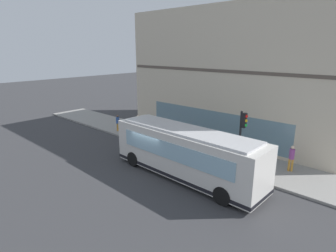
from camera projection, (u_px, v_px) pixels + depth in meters
name	position (u px, v px, depth m)	size (l,w,h in m)	color
ground	(156.00, 168.00, 18.29)	(120.00, 120.00, 0.00)	#38383A
sidewalk_curb	(197.00, 149.00, 21.57)	(4.07, 40.00, 0.15)	gray
building_corner	(244.00, 74.00, 25.09)	(9.97, 18.47, 10.94)	beige
city_bus_nearside	(186.00, 153.00, 16.66)	(2.77, 10.09, 3.07)	silver
traffic_light_near_corner	(242.00, 130.00, 16.95)	(0.32, 0.49, 3.85)	black
fire_hydrant	(171.00, 143.00, 21.54)	(0.35, 0.35, 0.74)	yellow
pedestrian_near_hydrant	(214.00, 144.00, 19.84)	(0.32, 0.32, 1.59)	#99994C
pedestrian_walking_along_curb	(118.00, 122.00, 25.84)	(0.32, 0.32, 1.55)	gold
pedestrian_by_light_pole	(138.00, 123.00, 24.77)	(0.32, 0.32, 1.79)	silver
pedestrian_near_building_entrance	(292.00, 157.00, 17.25)	(0.32, 0.32, 1.70)	gold
newspaper_vending_box	(165.00, 133.00, 23.91)	(0.44, 0.43, 0.90)	#BF3F19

